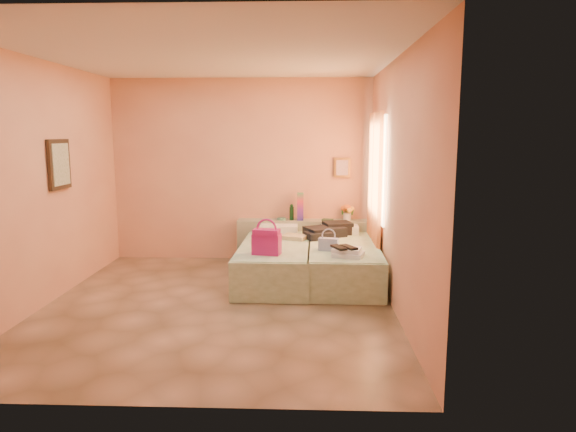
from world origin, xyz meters
The scene contains 16 objects.
ground centered at (0.00, 0.00, 0.00)m, with size 4.50×4.50×0.00m, color tan.
room_walls centered at (0.21, 0.57, 1.79)m, with size 4.02×4.51×2.81m.
headboard_ledge centered at (0.98, 2.10, 0.33)m, with size 2.05×0.30×0.65m, color #979D80.
bed_left centered at (0.60, 1.05, 0.25)m, with size 0.90×2.00×0.50m, color beige.
bed_right centered at (1.50, 1.05, 0.25)m, with size 0.90×2.00×0.50m, color beige.
water_bottle centered at (0.78, 2.08, 0.77)m, with size 0.07×0.07×0.23m, color #14371C.
rainbow_box centered at (0.91, 2.08, 0.86)m, with size 0.09×0.09×0.43m, color #B5166C.
small_dish centered at (0.63, 2.09, 0.67)m, with size 0.13×0.13×0.03m, color #519575.
green_book centered at (1.33, 2.06, 0.66)m, with size 0.16×0.11×0.03m, color #213F2B.
flower_vase centered at (1.64, 2.12, 0.79)m, with size 0.22×0.22×0.29m, color silver.
magenta_handbag centered at (0.52, 0.46, 0.66)m, with size 0.34×0.19×0.32m, color #B5166C.
khaki_garment centered at (0.85, 1.39, 0.53)m, with size 0.34×0.27×0.06m, color tan.
clothes_pile centered at (1.32, 1.60, 0.59)m, with size 0.58×0.58×0.17m, color black.
blue_handbag centered at (1.29, 0.69, 0.58)m, with size 0.25×0.11×0.16m, color #3C4C90.
towel_stack centered at (1.52, 0.39, 0.55)m, with size 0.35×0.30×0.10m, color silver.
sandal_pair centered at (1.46, 0.36, 0.61)m, with size 0.20×0.26×0.03m, color black.
Camera 1 is at (1.02, -5.68, 1.97)m, focal length 32.00 mm.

